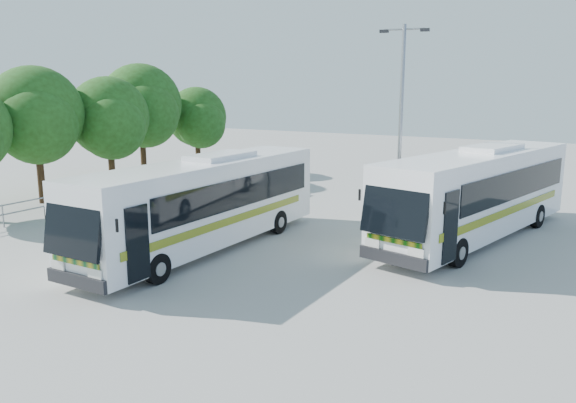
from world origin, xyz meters
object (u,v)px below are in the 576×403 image
Objects in this scene: tree_far_d at (142,105)px; tree_far_c at (110,117)px; tree_far_b at (36,114)px; coach_adjacent at (479,192)px; lamppost at (401,116)px; tree_far_e at (198,117)px; coach_main at (205,202)px.

tree_far_c is at bearing -72.17° from tree_far_d.
tree_far_b is 0.55× the size of coach_adjacent.
tree_far_e is at bearing 148.67° from lamppost.
tree_far_d is 21.57m from coach_adjacent.
lamppost is (16.79, -6.90, 0.77)m from tree_far_e.
lamppost is at bearing -22.34° from tree_far_e.
coach_adjacent reaches higher than coach_main.
tree_far_b is 17.95m from lamppost.
tree_far_b is at bearing -91.83° from tree_far_e.
coach_main is 1.39× the size of lamppost.
coach_adjacent is at bearing -21.22° from tree_far_e.
tree_far_c is 20.05m from coach_adjacent.
tree_far_d is 0.62× the size of coach_main.
tree_far_d reaches higher than coach_adjacent.
tree_far_b reaches higher than coach_adjacent.
tree_far_e is 0.50× the size of coach_main.
lamppost reaches higher than coach_adjacent.
tree_far_b is 4.01m from tree_far_c.
tree_far_d is at bearing 92.23° from tree_far_b.
tree_far_d is 0.87× the size of lamppost.
lamppost is at bearing 58.85° from coach_main.
coach_adjacent is (21.09, -3.42, -2.94)m from tree_far_d.
lamppost is at bearing -7.82° from tree_far_d.
tree_far_e is (-0.51, 8.20, -0.37)m from tree_far_c.
coach_main is at bearing -50.04° from tree_far_e.
tree_far_d reaches higher than coach_main.
tree_far_b is at bearing -172.15° from lamppost.
tree_far_e is at bearing 130.19° from coach_main.
tree_far_d is at bearing -98.63° from tree_far_e.
tree_far_e is at bearing 93.54° from tree_far_c.
tree_far_e is 21.99m from coach_adjacent.
tree_far_b is 0.59× the size of coach_main.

